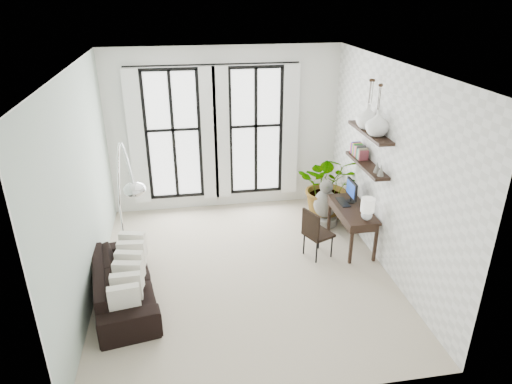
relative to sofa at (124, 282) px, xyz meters
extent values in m
plane|color=#B9AA93|center=(1.80, 0.41, -0.29)|extent=(5.00, 5.00, 0.00)
plane|color=white|center=(1.80, 0.41, 2.91)|extent=(5.00, 5.00, 0.00)
plane|color=#ABBFB0|center=(-0.45, 0.41, 1.31)|extent=(0.00, 5.00, 5.00)
plane|color=white|center=(4.05, 0.41, 1.31)|extent=(0.00, 5.00, 5.00)
plane|color=white|center=(1.80, 2.91, 1.31)|extent=(4.50, 0.00, 4.50)
cube|color=white|center=(0.80, 2.88, 1.26)|extent=(1.00, 0.02, 2.50)
cube|color=white|center=(0.12, 2.78, 1.26)|extent=(0.30, 0.04, 2.60)
cube|color=white|center=(1.48, 2.78, 1.26)|extent=(0.30, 0.04, 2.60)
cube|color=white|center=(2.40, 2.88, 1.26)|extent=(1.00, 0.02, 2.50)
cube|color=white|center=(1.72, 2.78, 1.26)|extent=(0.30, 0.04, 2.60)
cube|color=white|center=(3.08, 2.78, 1.26)|extent=(0.30, 0.04, 2.60)
cylinder|color=black|center=(1.60, 2.79, 2.59)|extent=(3.20, 0.03, 0.03)
cube|color=black|center=(3.91, 0.92, 1.21)|extent=(0.25, 1.30, 0.05)
cube|color=black|center=(3.91, 0.92, 1.76)|extent=(0.25, 1.30, 0.05)
cube|color=#CF3A33|center=(3.91, 1.47, 1.32)|extent=(0.16, 0.04, 0.18)
cube|color=#3431AE|center=(3.91, 1.43, 1.32)|extent=(0.16, 0.04, 0.18)
cube|color=orange|center=(3.91, 1.38, 1.32)|extent=(0.16, 0.03, 0.18)
cube|color=green|center=(3.91, 1.34, 1.32)|extent=(0.16, 0.03, 0.18)
cube|color=#C052BF|center=(3.91, 1.29, 1.32)|extent=(0.16, 0.03, 0.18)
cube|color=orange|center=(3.91, 1.25, 1.32)|extent=(0.16, 0.03, 0.18)
cube|color=#454545|center=(3.91, 1.20, 1.32)|extent=(0.16, 0.03, 0.18)
cube|color=teal|center=(3.91, 1.16, 1.32)|extent=(0.16, 0.03, 0.18)
cube|color=tan|center=(3.91, 1.11, 1.32)|extent=(0.16, 0.03, 0.18)
cube|color=brown|center=(3.91, 1.07, 1.32)|extent=(0.16, 0.03, 0.18)
cone|color=slate|center=(3.91, 0.52, 1.32)|extent=(0.10, 0.10, 0.18)
cone|color=slate|center=(3.91, 0.37, 1.32)|extent=(0.10, 0.10, 0.18)
imported|color=black|center=(0.00, 0.00, 0.00)|extent=(1.12, 2.12, 0.59)
cube|color=silver|center=(0.10, -0.70, 0.21)|extent=(0.40, 0.12, 0.40)
cube|color=silver|center=(0.10, -0.42, 0.21)|extent=(0.40, 0.12, 0.40)
cube|color=silver|center=(0.10, -0.14, 0.21)|extent=(0.40, 0.12, 0.40)
cube|color=silver|center=(0.10, 0.14, 0.21)|extent=(0.40, 0.12, 0.40)
cube|color=silver|center=(0.10, 0.42, 0.21)|extent=(0.40, 0.12, 0.40)
cube|color=silver|center=(0.10, 0.70, 0.21)|extent=(0.40, 0.12, 0.40)
imported|color=#2D7228|center=(3.69, 2.02, 0.38)|extent=(1.45, 1.33, 1.35)
cube|color=black|center=(3.75, 0.92, 0.41)|extent=(0.52, 1.22, 0.04)
cube|color=black|center=(3.73, 0.92, 0.33)|extent=(0.47, 1.17, 0.11)
cube|color=black|center=(3.54, 0.36, 0.05)|extent=(0.05, 0.05, 0.68)
cube|color=black|center=(3.96, 0.36, 0.05)|extent=(0.05, 0.05, 0.68)
cube|color=black|center=(3.54, 1.49, 0.05)|extent=(0.05, 0.05, 0.68)
cube|color=black|center=(3.96, 1.49, 0.05)|extent=(0.05, 0.05, 0.68)
cube|color=black|center=(3.80, 1.16, 0.68)|extent=(0.04, 0.42, 0.30)
cube|color=navy|center=(3.77, 1.16, 0.68)|extent=(0.00, 0.36, 0.24)
cube|color=black|center=(3.66, 1.16, 0.44)|extent=(0.15, 0.40, 0.02)
sphere|color=silver|center=(3.80, 0.45, 0.52)|extent=(0.18, 0.18, 0.18)
cylinder|color=white|center=(3.80, 0.45, 0.71)|extent=(0.22, 0.22, 0.22)
cube|color=black|center=(3.09, 0.69, 0.12)|extent=(0.54, 0.54, 0.05)
cube|color=black|center=(2.92, 0.61, 0.34)|extent=(0.20, 0.39, 0.46)
cylinder|color=black|center=(2.93, 0.52, -0.10)|extent=(0.03, 0.03, 0.38)
cylinder|color=black|center=(3.25, 0.52, -0.10)|extent=(0.03, 0.03, 0.38)
cylinder|color=black|center=(2.93, 0.85, -0.10)|extent=(0.03, 0.03, 0.38)
cylinder|color=black|center=(3.25, 0.85, -0.10)|extent=(0.03, 0.03, 0.38)
cylinder|color=silver|center=(-0.10, 1.22, -0.25)|extent=(0.33, 0.33, 0.09)
cylinder|color=silver|center=(-0.10, 1.22, 0.21)|extent=(0.03, 0.03, 0.92)
ellipsoid|color=silver|center=(0.30, 0.05, 1.41)|extent=(0.29, 0.29, 0.19)
cylinder|color=slate|center=(3.55, 1.77, -0.22)|extent=(0.50, 0.50, 0.15)
ellipsoid|color=slate|center=(3.55, 1.77, 0.13)|extent=(0.45, 0.45, 0.54)
sphere|color=slate|center=(3.55, 1.77, 0.47)|extent=(0.25, 0.25, 0.25)
imported|color=white|center=(3.91, 0.67, 1.97)|extent=(0.37, 0.37, 0.38)
imported|color=white|center=(3.91, 1.07, 1.97)|extent=(0.37, 0.37, 0.38)
camera|label=1|loc=(0.98, -5.66, 3.86)|focal=32.00mm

